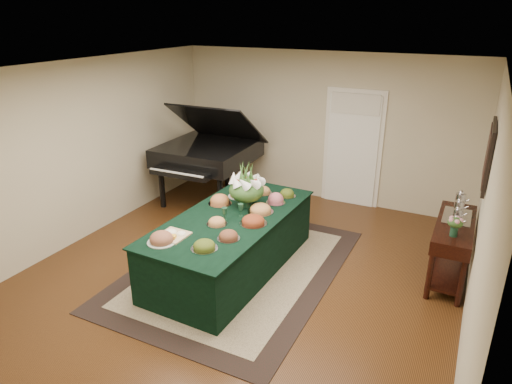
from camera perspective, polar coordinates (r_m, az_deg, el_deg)
The scene contains 14 objects.
ground at distance 6.40m, azimuth -1.22°, elevation -9.67°, with size 6.00×6.00×0.00m, color black.
area_rug at distance 6.43m, azimuth -2.31°, elevation -9.42°, with size 2.57×3.60×0.01m.
kitchen_doorway at distance 8.36m, azimuth 11.97°, elevation 5.20°, with size 1.05×0.07×2.10m.
buffet_table at distance 6.24m, azimuth -3.08°, elevation -6.33°, with size 1.36×2.74×0.80m.
food_platters at distance 6.11m, azimuth -2.41°, elevation -2.32°, with size 1.08×2.32×0.13m.
cutting_board at distance 5.62m, azimuth -10.24°, elevation -5.06°, with size 0.35×0.35×0.10m.
green_goblets at distance 5.97m, azimuth -2.92°, elevation -2.49°, with size 0.20×0.28×0.18m.
floral_centerpiece at distance 6.26m, azimuth -1.20°, elevation 0.77°, with size 0.51×0.51×0.51m.
grand_piano at distance 8.36m, azimuth -6.02°, elevation 5.00°, with size 1.68×1.89×1.86m.
wicker_basket at distance 7.73m, azimuth -1.53°, elevation -2.77°, with size 0.41×0.41×0.26m, color #A17B41.
mahogany_sideboard at distance 6.41m, azimuth 23.46°, elevation -5.00°, with size 0.45×1.39×0.83m.
tea_service at distance 6.43m, azimuth 23.95°, elevation -2.06°, with size 0.34×0.74×0.30m.
pink_bouquet at distance 5.88m, azimuth 23.65°, elevation -3.59°, with size 0.20×0.20×0.25m.
wall_painting at distance 6.03m, azimuth 27.09°, elevation 4.11°, with size 0.05×0.95×0.75m.
Camera 1 is at (2.55, -4.83, 3.33)m, focal length 32.00 mm.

